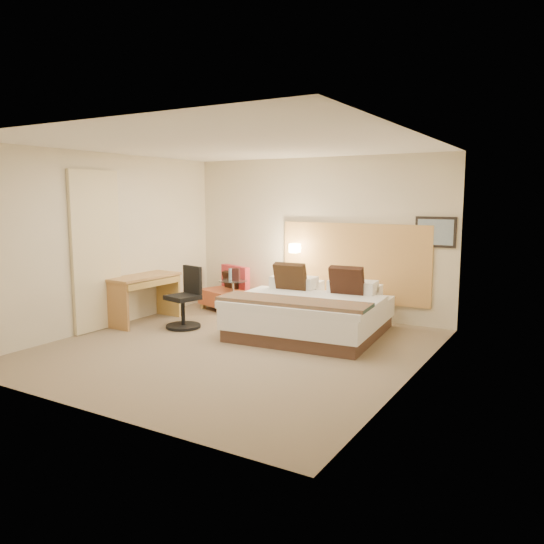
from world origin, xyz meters
The scene contains 19 objects.
floor centered at (0.00, 0.00, -0.01)m, with size 4.80×5.00×0.02m, color #826F57.
ceiling centered at (0.00, 0.00, 2.71)m, with size 4.80×5.00×0.02m, color white.
wall_back centered at (0.00, 2.51, 1.35)m, with size 4.80×0.02×2.70m, color beige.
wall_front centered at (0.00, -2.51, 1.35)m, with size 4.80×0.02×2.70m, color beige.
wall_left centered at (-2.41, 0.00, 1.35)m, with size 0.02×5.00×2.70m, color beige.
wall_right centered at (2.41, 0.00, 1.35)m, with size 0.02×5.00×2.70m, color beige.
headboard_panel centered at (0.70, 2.47, 0.95)m, with size 2.60×0.04×1.30m, color #BC8949.
art_frame centered at (2.02, 2.48, 1.50)m, with size 0.62×0.03×0.47m, color black.
art_canvas centered at (2.02, 2.46, 1.50)m, with size 0.54×0.01×0.39m, color gray.
lamp_arm centered at (-0.35, 2.42, 1.15)m, with size 0.02×0.02×0.12m, color white.
lamp_shade centered at (-0.35, 2.36, 1.15)m, with size 0.15×0.15×0.15m, color #F5E4BF.
curtain centered at (-2.36, -0.25, 1.22)m, with size 0.06×0.90×2.42m, color beige.
bottle_a centered at (-1.39, 1.88, 0.67)m, with size 0.06×0.06×0.20m, color #789EBA.
menu_folder centered at (-1.24, 1.84, 0.68)m, with size 0.13×0.05×0.22m, color #361716.
bed centered at (0.55, 1.19, 0.33)m, with size 2.24×2.20×1.02m.
lounge_chair centered at (-1.58, 2.03, 0.31)m, with size 0.90×0.85×0.78m.
side_table centered at (-1.32, 1.87, 0.32)m, with size 0.61×0.61×0.57m.
desk centered at (-2.11, 0.48, 0.61)m, with size 0.60×1.25×0.77m.
desk_chair centered at (-1.31, 0.55, 0.39)m, with size 0.64×0.64×0.95m.
Camera 1 is at (3.97, -5.76, 2.03)m, focal length 35.00 mm.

